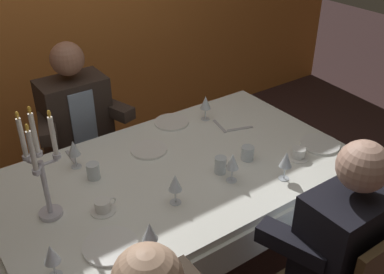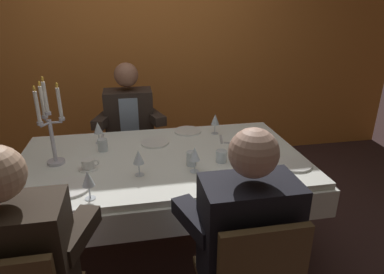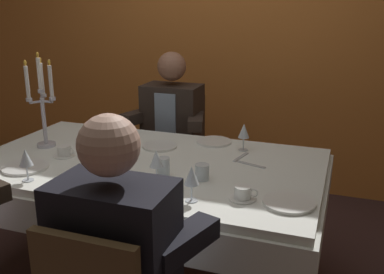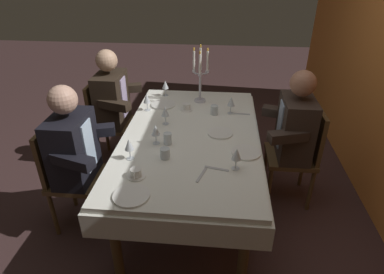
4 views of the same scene
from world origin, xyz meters
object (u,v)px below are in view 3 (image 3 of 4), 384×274
Objects in this scene: candelabra at (42,106)px; dinner_plate_2 at (214,142)px; seated_diner_2 at (114,254)px; wine_glass_2 at (244,131)px; coffee_cup_1 at (64,152)px; dining_table at (147,181)px; wine_glass_1 at (192,176)px; water_tumbler_1 at (164,166)px; dinner_plate_3 at (25,167)px; seated_diner_1 at (173,120)px; dinner_plate_0 at (289,202)px; water_tumbler_2 at (202,172)px; wine_glass_4 at (98,151)px; dinner_plate_1 at (160,146)px; wine_glass_5 at (156,160)px; coffee_cup_0 at (243,193)px; wine_glass_3 at (26,159)px; wine_glass_6 at (107,120)px.

candelabra reaches higher than dinner_plate_2.
dinner_plate_2 is 0.18× the size of seated_diner_2.
coffee_cup_1 is (-0.93, -0.45, -0.09)m from wine_glass_2.
dining_table is 11.83× the size of wine_glass_1.
water_tumbler_1 is 0.74m from seated_diner_2.
dinner_plate_2 is 0.61m from water_tumbler_1.
dining_table is 0.65m from dinner_plate_3.
seated_diner_1 is (0.35, 1.21, -0.01)m from dinner_plate_3.
wine_glass_1 reaches higher than dinner_plate_0.
water_tumbler_2 is 0.74m from seated_diner_2.
dinner_plate_0 is 1.40× the size of wine_glass_4.
water_tumbler_1 reaches higher than dinner_plate_1.
wine_glass_5 is at bearing 5.39° from dinner_plate_3.
seated_diner_1 is at bearing 131.11° from dinner_plate_0.
coffee_cup_0 is (0.62, -0.30, 0.15)m from dining_table.
dinner_plate_1 is at bearing 105.96° from seated_diner_2.
wine_glass_2 is at bearing 33.81° from dinner_plate_3.
dinner_plate_2 is 1.66× the size of coffee_cup_1.
wine_glass_2 is at bearing 85.94° from wine_glass_1.
coffee_cup_1 is (0.21, -0.12, -0.23)m from candelabra.
wine_glass_3 is at bearing -137.69° from wine_glass_2.
wine_glass_1 is 0.27m from wine_glass_5.
dinner_plate_1 is at bearing 18.14° from candelabra.
water_tumbler_2 is (0.20, 0.01, -0.01)m from water_tumbler_1.
wine_glass_3 is 1.75× the size of water_tumbler_1.
dinner_plate_3 is at bearing -167.47° from wine_glass_4.
seated_diner_1 is (-0.82, 1.19, -0.03)m from coffee_cup_0.
dinner_plate_2 is at bearing 34.87° from dinner_plate_1.
wine_glass_5 is 1.00× the size of wine_glass_6.
dinner_plate_3 is at bearing -100.51° from wine_glass_6.
wine_glass_3 is (-0.83, -0.05, -0.00)m from wine_glass_1.
wine_glass_3 is 1.24× the size of coffee_cup_0.
seated_diner_2 is (-0.32, -0.58, -0.03)m from coffee_cup_0.
coffee_cup_1 is at bearing 168.89° from coffee_cup_0.
seated_diner_2 is (-0.17, -1.24, -0.12)m from wine_glass_2.
wine_glass_5 is at bearing 177.23° from dinner_plate_0.
wine_glass_3 is at bearing -140.87° from wine_glass_4.
seated_diner_2 is at bearing -59.16° from wine_glass_6.
wine_glass_1 is 1.24× the size of coffee_cup_0.
coffee_cup_0 is 0.67m from seated_diner_2.
dinner_plate_3 is at bearing -167.55° from water_tumbler_1.
dinner_plate_3 is 1.22m from wine_glass_2.
dining_table is 0.63m from wine_glass_2.
candelabra is 0.46× the size of seated_diner_1.
coffee_cup_1 reaches higher than dining_table.
wine_glass_2 reaches higher than coffee_cup_1.
water_tumbler_1 is at bearing 12.45° from dinner_plate_3.
wine_glass_4 is (-0.13, -0.48, 0.11)m from dinner_plate_1.
dining_table is 8.46× the size of dinner_plate_0.
wine_glass_5 is at bearing -115.15° from wine_glass_2.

